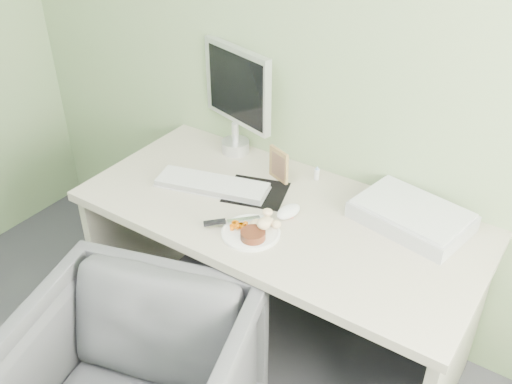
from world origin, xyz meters
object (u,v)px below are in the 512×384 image
Objects in this scene: monitor at (237,95)px; desk at (278,247)px; plate at (251,232)px; scanner at (411,216)px.

desk is at bearing -20.74° from monitor.
desk is at bearing 86.77° from plate.
desk is at bearing -144.25° from scanner.
plate is 0.61m from scanner.
scanner is 0.85× the size of monitor.
monitor is at bearing -175.58° from scanner.
desk is 3.26× the size of monitor.
monitor is (-0.88, 0.10, 0.24)m from scanner.
plate is at bearing -34.36° from monitor.
monitor reaches higher than scanner.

